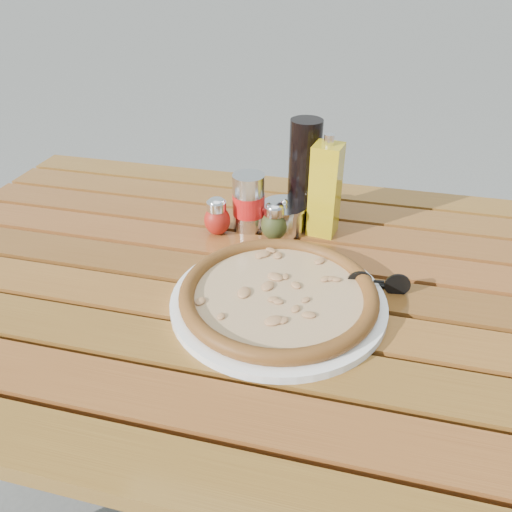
% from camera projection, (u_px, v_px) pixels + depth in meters
% --- Properties ---
extents(ground, '(60.00, 60.00, 0.00)m').
position_uv_depth(ground, '(254.00, 510.00, 1.31)').
color(ground, slate).
rests_on(ground, ground).
extents(table, '(1.40, 0.90, 0.75)m').
position_uv_depth(table, '(253.00, 308.00, 0.95)').
color(table, '#3C240D').
rests_on(table, ground).
extents(plate, '(0.39, 0.39, 0.01)m').
position_uv_depth(plate, '(278.00, 301.00, 0.83)').
color(plate, white).
rests_on(plate, table).
extents(pizza, '(0.39, 0.39, 0.03)m').
position_uv_depth(pizza, '(278.00, 293.00, 0.83)').
color(pizza, beige).
rests_on(pizza, plate).
extents(pepper_shaker, '(0.07, 0.07, 0.08)m').
position_uv_depth(pepper_shaker, '(217.00, 217.00, 1.02)').
color(pepper_shaker, '#B52014').
rests_on(pepper_shaker, table).
extents(oregano_shaker, '(0.06, 0.06, 0.08)m').
position_uv_depth(oregano_shaker, '(274.00, 222.00, 1.00)').
color(oregano_shaker, '#3B411A').
rests_on(oregano_shaker, table).
extents(dark_bottle, '(0.07, 0.07, 0.22)m').
position_uv_depth(dark_bottle, '(304.00, 172.00, 1.04)').
color(dark_bottle, black).
rests_on(dark_bottle, table).
extents(soda_can, '(0.08, 0.08, 0.12)m').
position_uv_depth(soda_can, '(249.00, 203.00, 1.03)').
color(soda_can, silver).
rests_on(soda_can, table).
extents(olive_oil_cruet, '(0.06, 0.06, 0.21)m').
position_uv_depth(olive_oil_cruet, '(325.00, 190.00, 0.99)').
color(olive_oil_cruet, '#BC9E14').
rests_on(olive_oil_cruet, table).
extents(parmesan_tin, '(0.11, 0.11, 0.07)m').
position_uv_depth(parmesan_tin, '(284.00, 217.00, 1.04)').
color(parmesan_tin, silver).
rests_on(parmesan_tin, table).
extents(sunglasses, '(0.11, 0.03, 0.04)m').
position_uv_depth(sunglasses, '(378.00, 284.00, 0.86)').
color(sunglasses, black).
rests_on(sunglasses, table).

